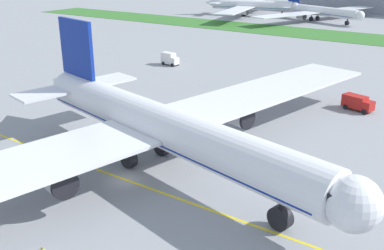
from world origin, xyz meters
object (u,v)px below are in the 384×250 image
parked_airliner_far_left (250,5)px  service_truck_fuel_bowser (170,59)px  airliner_foreground (159,126)px  service_truck_baggage_loader (358,102)px  parked_airliner_far_centre (319,11)px

parked_airliner_far_left → service_truck_fuel_bowser: bearing=-73.7°
airliner_foreground → service_truck_fuel_bowser: 60.39m
service_truck_baggage_loader → service_truck_fuel_bowser: bearing=169.2°
airliner_foreground → parked_airliner_far_centre: 156.54m
airliner_foreground → parked_airliner_far_centre: airliner_foreground is taller
airliner_foreground → service_truck_fuel_bowser: bearing=125.8°
service_truck_fuel_bowser → parked_airliner_far_centre: parked_airliner_far_centre is taller
airliner_foreground → service_truck_fuel_bowser: size_ratio=18.62×
service_truck_baggage_loader → parked_airliner_far_centre: 123.48m
service_truck_baggage_loader → service_truck_fuel_bowser: (-50.45, 9.65, 0.21)m
airliner_foreground → parked_airliner_far_centre: size_ratio=1.35×
parked_airliner_far_left → parked_airliner_far_centre: (33.53, 0.20, -0.65)m
airliner_foreground → parked_airliner_far_left: bearing=113.3°
airliner_foreground → service_truck_baggage_loader: bearing=68.8°
parked_airliner_far_centre → parked_airliner_far_left: bearing=-179.7°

